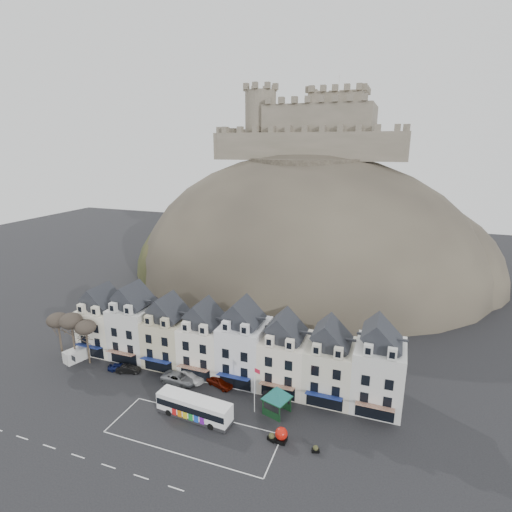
{
  "coord_description": "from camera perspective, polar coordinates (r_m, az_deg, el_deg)",
  "views": [
    {
      "loc": [
        24.71,
        -36.71,
        36.04
      ],
      "look_at": [
        2.35,
        24.0,
        17.89
      ],
      "focal_mm": 28.0,
      "sensor_mm": 36.0,
      "label": 1
    }
  ],
  "objects": [
    {
      "name": "car_maroon",
      "position": [
        64.71,
        -5.21,
        -17.41
      ],
      "size": [
        4.98,
        3.27,
        1.58
      ],
      "primitive_type": "imported",
      "rotation": [
        0.0,
        0.0,
        1.24
      ],
      "color": "#4E0E04",
      "rests_on": "ground"
    },
    {
      "name": "tree_left_near",
      "position": [
        73.31,
        -23.17,
        -9.4
      ],
      "size": [
        3.43,
        3.43,
        7.84
      ],
      "color": "#3D2E26",
      "rests_on": "ground"
    },
    {
      "name": "car_silver",
      "position": [
        66.35,
        -10.97,
        -16.75
      ],
      "size": [
        5.59,
        2.72,
        1.56
      ],
      "primitive_type": "imported",
      "rotation": [
        0.0,
        0.0,
        1.55
      ],
      "color": "gray",
      "rests_on": "ground"
    },
    {
      "name": "white_van",
      "position": [
        77.48,
        -24.08,
        -12.66
      ],
      "size": [
        3.3,
        4.96,
        2.09
      ],
      "rotation": [
        0.0,
        0.0,
        -0.31
      ],
      "color": "silver",
      "rests_on": "ground"
    },
    {
      "name": "tree_left_far",
      "position": [
        77.22,
        -26.49,
        -8.25
      ],
      "size": [
        3.61,
        3.61,
        8.24
      ],
      "color": "#3D2E26",
      "rests_on": "ground"
    },
    {
      "name": "bus_shelter",
      "position": [
        57.8,
        3.02,
        -18.88
      ],
      "size": [
        6.36,
        6.36,
        4.22
      ],
      "rotation": [
        0.0,
        0.0,
        -0.3
      ],
      "color": "black",
      "rests_on": "ground"
    },
    {
      "name": "coach_bay_markings",
      "position": [
        57.06,
        -9.02,
        -23.73
      ],
      "size": [
        22.0,
        7.5,
        0.01
      ],
      "primitive_type": "cube",
      "color": "silver",
      "rests_on": "ground"
    },
    {
      "name": "townhouse_terrace",
      "position": [
        65.76,
        -4.33,
        -12.25
      ],
      "size": [
        54.4,
        9.35,
        11.8
      ],
      "color": "white",
      "rests_on": "ground"
    },
    {
      "name": "planter_west",
      "position": [
        55.13,
        2.25,
        -24.44
      ],
      "size": [
        1.23,
        0.91,
        1.11
      ],
      "rotation": [
        0.0,
        0.0,
        -0.37
      ],
      "color": "black",
      "rests_on": "ground"
    },
    {
      "name": "castle",
      "position": [
        115.29,
        8.48,
        17.57
      ],
      "size": [
        50.2,
        22.2,
        22.0
      ],
      "color": "#645D4C",
      "rests_on": "ground"
    },
    {
      "name": "car_white",
      "position": [
        66.77,
        -9.28,
        -16.5
      ],
      "size": [
        5.37,
        3.6,
        1.44
      ],
      "primitive_type": "imported",
      "rotation": [
        0.0,
        0.0,
        1.22
      ],
      "color": "white",
      "rests_on": "ground"
    },
    {
      "name": "bus",
      "position": [
        58.5,
        -8.82,
        -20.51
      ],
      "size": [
        10.96,
        3.33,
        3.05
      ],
      "rotation": [
        0.0,
        0.0,
        -0.08
      ],
      "color": "#262628",
      "rests_on": "ground"
    },
    {
      "name": "ground",
      "position": [
        57.07,
        -11.61,
        -23.87
      ],
      "size": [
        300.0,
        300.0,
        0.0
      ],
      "primitive_type": "plane",
      "color": "black",
      "rests_on": "ground"
    },
    {
      "name": "castle_hill",
      "position": [
        114.05,
        7.31,
        -2.83
      ],
      "size": [
        100.0,
        76.0,
        68.0
      ],
      "color": "#312C26",
      "rests_on": "ground"
    },
    {
      "name": "car_charcoal",
      "position": [
        61.9,
        2.94,
        -19.2
      ],
      "size": [
        4.11,
        1.54,
        1.34
      ],
      "primitive_type": "imported",
      "rotation": [
        0.0,
        0.0,
        1.6
      ],
      "color": "black",
      "rests_on": "ground"
    },
    {
      "name": "car_black",
      "position": [
        70.84,
        -17.75,
        -15.14
      ],
      "size": [
        4.11,
        2.46,
        1.28
      ],
      "primitive_type": "imported",
      "rotation": [
        0.0,
        0.0,
        1.88
      ],
      "color": "black",
      "rests_on": "ground"
    },
    {
      "name": "red_buoy",
      "position": [
        54.8,
        3.64,
        -24.12
      ],
      "size": [
        1.58,
        1.58,
        1.96
      ],
      "rotation": [
        0.0,
        0.0,
        -0.06
      ],
      "color": "black",
      "rests_on": "ground"
    },
    {
      "name": "car_navy",
      "position": [
        71.91,
        -18.93,
        -14.77
      ],
      "size": [
        3.93,
        2.61,
        1.24
      ],
      "primitive_type": "imported",
      "rotation": [
        0.0,
        0.0,
        1.91
      ],
      "color": "#0D1441",
      "rests_on": "ground"
    },
    {
      "name": "flagpole",
      "position": [
        57.43,
        -0.16,
        -18.13
      ],
      "size": [
        0.98,
        0.43,
        7.17
      ],
      "rotation": [
        0.0,
        0.0,
        -0.37
      ],
      "color": "silver",
      "rests_on": "ground"
    },
    {
      "name": "planter_east",
      "position": [
        54.17,
        8.51,
        -25.61
      ],
      "size": [
        1.04,
        0.73,
        0.94
      ],
      "rotation": [
        0.0,
        0.0,
        0.3
      ],
      "color": "black",
      "rests_on": "ground"
    },
    {
      "name": "tree_left_mid",
      "position": [
        75.03,
        -24.92,
        -8.45
      ],
      "size": [
        3.78,
        3.78,
        8.64
      ],
      "color": "#3D2E26",
      "rests_on": "ground"
    }
  ]
}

